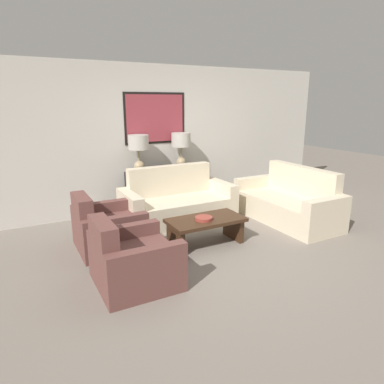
{
  "coord_description": "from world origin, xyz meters",
  "views": [
    {
      "loc": [
        -2.43,
        -3.52,
        2.0
      ],
      "look_at": [
        -0.03,
        0.95,
        0.65
      ],
      "focal_mm": 32.0,
      "sensor_mm": 36.0,
      "label": 1
    }
  ],
  "objects_px": {
    "decorative_bowl": "(204,218)",
    "armchair_near_back_wall": "(107,229)",
    "table_lamp_left": "(139,147)",
    "coffee_table": "(206,226)",
    "couch_by_back_wall": "(177,204)",
    "console_table": "(162,190)",
    "couch_by_side": "(288,203)",
    "table_lamp_right": "(181,144)",
    "armchair_near_camera": "(132,261)"
  },
  "relations": [
    {
      "from": "decorative_bowl",
      "to": "armchair_near_back_wall",
      "type": "height_order",
      "value": "armchair_near_back_wall"
    },
    {
      "from": "table_lamp_left",
      "to": "coffee_table",
      "type": "distance_m",
      "value": 2.05
    },
    {
      "from": "couch_by_back_wall",
      "to": "decorative_bowl",
      "type": "height_order",
      "value": "couch_by_back_wall"
    },
    {
      "from": "table_lamp_left",
      "to": "console_table",
      "type": "bearing_deg",
      "value": 0.0
    },
    {
      "from": "couch_by_back_wall",
      "to": "console_table",
      "type": "bearing_deg",
      "value": 90.0
    },
    {
      "from": "armchair_near_back_wall",
      "to": "coffee_table",
      "type": "bearing_deg",
      "value": -23.47
    },
    {
      "from": "console_table",
      "to": "couch_by_back_wall",
      "type": "relative_size",
      "value": 0.68
    },
    {
      "from": "couch_by_side",
      "to": "table_lamp_right",
      "type": "bearing_deg",
      "value": 129.38
    },
    {
      "from": "table_lamp_left",
      "to": "coffee_table",
      "type": "relative_size",
      "value": 0.61
    },
    {
      "from": "table_lamp_left",
      "to": "armchair_near_back_wall",
      "type": "bearing_deg",
      "value": -127.62
    },
    {
      "from": "console_table",
      "to": "armchair_near_camera",
      "type": "xyz_separation_m",
      "value": [
        -1.37,
        -2.34,
        -0.11
      ]
    },
    {
      "from": "table_lamp_right",
      "to": "decorative_bowl",
      "type": "bearing_deg",
      "value": -107.19
    },
    {
      "from": "armchair_near_back_wall",
      "to": "armchair_near_camera",
      "type": "distance_m",
      "value": 1.11
    },
    {
      "from": "table_lamp_left",
      "to": "decorative_bowl",
      "type": "height_order",
      "value": "table_lamp_left"
    },
    {
      "from": "couch_by_side",
      "to": "decorative_bowl",
      "type": "relative_size",
      "value": 7.61
    },
    {
      "from": "couch_by_side",
      "to": "armchair_near_camera",
      "type": "height_order",
      "value": "couch_by_side"
    },
    {
      "from": "table_lamp_left",
      "to": "decorative_bowl",
      "type": "relative_size",
      "value": 2.7
    },
    {
      "from": "table_lamp_right",
      "to": "coffee_table",
      "type": "xyz_separation_m",
      "value": [
        -0.51,
        -1.79,
        -0.94
      ]
    },
    {
      "from": "table_lamp_right",
      "to": "couch_by_side",
      "type": "height_order",
      "value": "table_lamp_right"
    },
    {
      "from": "console_table",
      "to": "coffee_table",
      "type": "relative_size",
      "value": 1.18
    },
    {
      "from": "table_lamp_left",
      "to": "table_lamp_right",
      "type": "distance_m",
      "value": 0.83
    },
    {
      "from": "coffee_table",
      "to": "armchair_near_back_wall",
      "type": "distance_m",
      "value": 1.39
    },
    {
      "from": "table_lamp_right",
      "to": "couch_by_back_wall",
      "type": "xyz_separation_m",
      "value": [
        -0.42,
        -0.67,
        -0.93
      ]
    },
    {
      "from": "couch_by_side",
      "to": "armchair_near_back_wall",
      "type": "bearing_deg",
      "value": 174.0
    },
    {
      "from": "couch_by_back_wall",
      "to": "armchair_near_back_wall",
      "type": "xyz_separation_m",
      "value": [
        -1.37,
        -0.57,
        -0.03
      ]
    },
    {
      "from": "decorative_bowl",
      "to": "armchair_near_back_wall",
      "type": "relative_size",
      "value": 0.28
    },
    {
      "from": "coffee_table",
      "to": "couch_by_back_wall",
      "type": "bearing_deg",
      "value": 85.4
    },
    {
      "from": "table_lamp_left",
      "to": "couch_by_side",
      "type": "height_order",
      "value": "table_lamp_left"
    },
    {
      "from": "coffee_table",
      "to": "armchair_near_back_wall",
      "type": "xyz_separation_m",
      "value": [
        -1.28,
        0.55,
        -0.01
      ]
    },
    {
      "from": "coffee_table",
      "to": "armchair_near_back_wall",
      "type": "bearing_deg",
      "value": 156.53
    },
    {
      "from": "couch_by_back_wall",
      "to": "armchair_near_back_wall",
      "type": "bearing_deg",
      "value": -157.53
    },
    {
      "from": "table_lamp_left",
      "to": "armchair_near_camera",
      "type": "distance_m",
      "value": 2.7
    },
    {
      "from": "decorative_bowl",
      "to": "armchair_near_back_wall",
      "type": "distance_m",
      "value": 1.36
    },
    {
      "from": "table_lamp_right",
      "to": "armchair_near_camera",
      "type": "bearing_deg",
      "value": -127.3
    },
    {
      "from": "table_lamp_left",
      "to": "couch_by_side",
      "type": "bearing_deg",
      "value": -36.39
    },
    {
      "from": "armchair_near_back_wall",
      "to": "table_lamp_right",
      "type": "bearing_deg",
      "value": 34.66
    },
    {
      "from": "table_lamp_left",
      "to": "armchair_near_camera",
      "type": "xyz_separation_m",
      "value": [
        -0.95,
        -2.34,
        -0.96
      ]
    },
    {
      "from": "table_lamp_left",
      "to": "couch_by_side",
      "type": "relative_size",
      "value": 0.35
    },
    {
      "from": "couch_by_side",
      "to": "armchair_near_back_wall",
      "type": "relative_size",
      "value": 2.11
    },
    {
      "from": "couch_by_back_wall",
      "to": "coffee_table",
      "type": "bearing_deg",
      "value": -94.6
    },
    {
      "from": "console_table",
      "to": "decorative_bowl",
      "type": "relative_size",
      "value": 5.2
    },
    {
      "from": "console_table",
      "to": "couch_by_back_wall",
      "type": "height_order",
      "value": "couch_by_back_wall"
    },
    {
      "from": "couch_by_side",
      "to": "coffee_table",
      "type": "distance_m",
      "value": 1.8
    },
    {
      "from": "table_lamp_left",
      "to": "decorative_bowl",
      "type": "distance_m",
      "value": 2.02
    },
    {
      "from": "couch_by_side",
      "to": "coffee_table",
      "type": "bearing_deg",
      "value": -172.57
    },
    {
      "from": "coffee_table",
      "to": "decorative_bowl",
      "type": "xyz_separation_m",
      "value": [
        -0.06,
        -0.04,
        0.13
      ]
    },
    {
      "from": "console_table",
      "to": "decorative_bowl",
      "type": "xyz_separation_m",
      "value": [
        -0.15,
        -1.82,
        0.03
      ]
    },
    {
      "from": "couch_by_side",
      "to": "armchair_near_back_wall",
      "type": "height_order",
      "value": "couch_by_side"
    },
    {
      "from": "console_table",
      "to": "couch_by_side",
      "type": "xyz_separation_m",
      "value": [
        1.69,
        -1.55,
        -0.08
      ]
    },
    {
      "from": "table_lamp_left",
      "to": "armchair_near_camera",
      "type": "height_order",
      "value": "table_lamp_left"
    }
  ]
}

